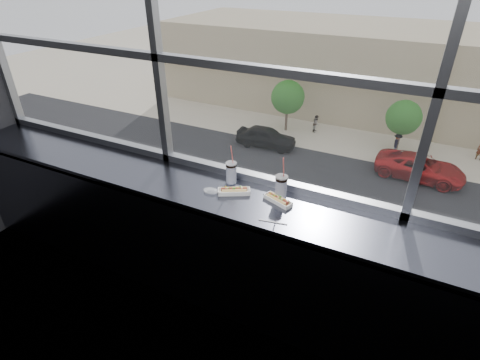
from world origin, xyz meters
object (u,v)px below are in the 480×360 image
at_px(pedestrian_a, 316,122).
at_px(tree_left, 288,97).
at_px(car_far_a, 266,134).
at_px(soda_cup_right, 281,186).
at_px(car_far_b, 421,164).
at_px(hotdog_tray_right, 278,200).
at_px(hotdog_tray_left, 234,191).
at_px(wrapper, 211,191).
at_px(loose_straw, 273,222).
at_px(pedestrian_b, 397,142).
at_px(car_near_b, 239,185).
at_px(car_near_a, 169,165).
at_px(car_near_c, 393,223).
at_px(soda_cup_left, 231,172).
at_px(tree_center, 404,118).

distance_m(pedestrian_a, tree_left, 3.46).
bearing_deg(car_far_a, tree_left, -7.81).
bearing_deg(soda_cup_right, car_far_b, 85.29).
distance_m(soda_cup_right, tree_left, 31.06).
bearing_deg(pedestrian_a, car_far_a, 149.59).
bearing_deg(tree_left, car_far_b, -19.20).
bearing_deg(hotdog_tray_right, soda_cup_right, 116.52).
distance_m(hotdog_tray_left, hotdog_tray_right, 0.35).
relative_size(soda_cup_right, wrapper, 3.19).
bearing_deg(car_far_a, hotdog_tray_right, -161.53).
distance_m(loose_straw, car_far_a, 28.55).
bearing_deg(hotdog_tray_right, loose_straw, -55.74).
bearing_deg(pedestrian_b, loose_straw, 179.98).
bearing_deg(loose_straw, car_near_b, 107.49).
height_order(hotdog_tray_right, tree_left, hotdog_tray_right).
height_order(loose_straw, wrapper, wrapper).
relative_size(car_near_a, pedestrian_b, 3.20).
bearing_deg(car_near_b, loose_straw, -155.90).
xyz_separation_m(hotdog_tray_right, tree_left, (-9.51, 28.21, -8.99)).
height_order(hotdog_tray_right, pedestrian_a, hotdog_tray_right).
relative_size(soda_cup_right, car_near_a, 0.05).
relative_size(hotdog_tray_left, pedestrian_b, 0.13).
xyz_separation_m(hotdog_tray_left, car_near_b, (-8.02, 16.25, -11.11)).
xyz_separation_m(hotdog_tray_right, car_near_b, (-8.36, 16.21, -11.11)).
bearing_deg(hotdog_tray_right, wrapper, -148.29).
bearing_deg(pedestrian_a, pedestrian_b, -101.53).
distance_m(car_near_c, car_far_a, 13.50).
relative_size(car_near_c, car_near_a, 1.00).
height_order(soda_cup_left, car_near_c, soda_cup_left).
bearing_deg(pedestrian_b, car_far_a, 109.13).
bearing_deg(car_far_a, soda_cup_left, -162.35).
bearing_deg(pedestrian_b, wrapper, 178.79).
xyz_separation_m(car_far_b, tree_center, (-1.89, 4.00, 1.72)).
bearing_deg(hotdog_tray_left, car_far_a, 83.00).
bearing_deg(wrapper, car_far_b, 84.13).
bearing_deg(car_far_b, car_near_b, 131.88).
relative_size(soda_cup_left, car_far_a, 0.05).
distance_m(car_near_b, pedestrian_a, 12.93).
bearing_deg(soda_cup_right, pedestrian_a, 103.47).
bearing_deg(car_near_b, tree_center, -38.15).
distance_m(car_near_b, tree_left, 12.24).
xyz_separation_m(pedestrian_b, tree_left, (-9.57, 0.58, 2.07)).
relative_size(car_near_c, car_far_b, 0.98).
relative_size(loose_straw, car_far_b, 0.03).
bearing_deg(car_near_c, wrapper, 168.52).
bearing_deg(car_far_b, hotdog_tray_right, 179.49).
bearing_deg(car_far_a, car_far_b, -93.57).
relative_size(hotdog_tray_left, car_near_a, 0.04).
height_order(car_near_b, pedestrian_b, pedestrian_b).
relative_size(wrapper, tree_left, 0.02).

